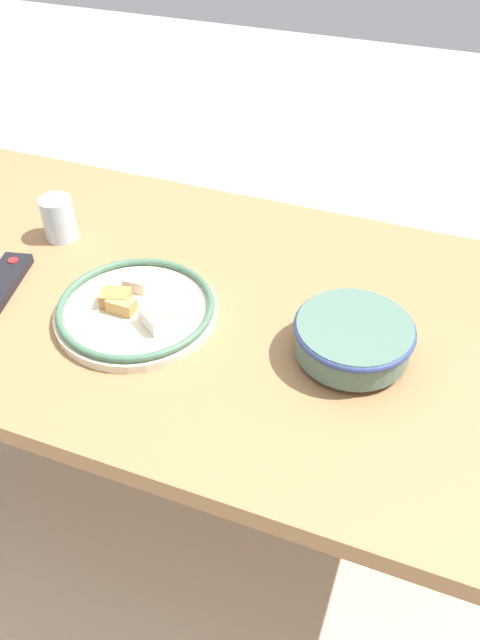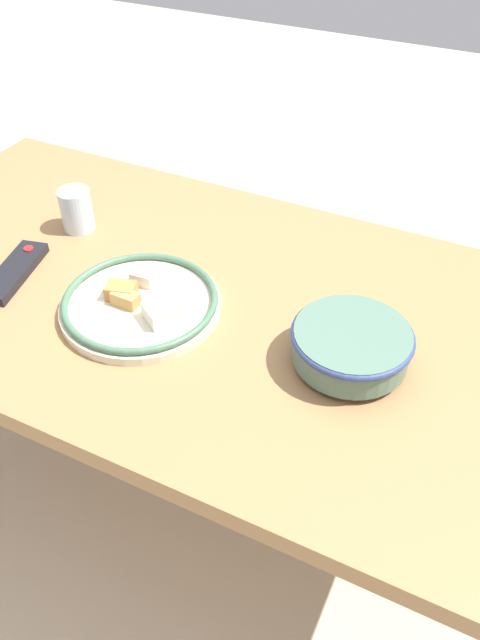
# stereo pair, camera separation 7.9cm
# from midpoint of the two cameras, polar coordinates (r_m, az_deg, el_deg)

# --- Properties ---
(ground_plane) EXTENTS (8.00, 8.00, 0.00)m
(ground_plane) POSITION_cam_midpoint_polar(r_m,az_deg,el_deg) (1.77, -4.86, -15.92)
(ground_plane) COLOR #B7A88E
(dining_table) EXTENTS (1.55, 0.81, 0.71)m
(dining_table) POSITION_cam_midpoint_polar(r_m,az_deg,el_deg) (1.29, -6.43, -0.50)
(dining_table) COLOR olive
(dining_table) RESTS_ON ground_plane
(noodle_bowl) EXTENTS (0.21, 0.21, 0.07)m
(noodle_bowl) POSITION_cam_midpoint_polar(r_m,az_deg,el_deg) (1.09, 8.28, -1.65)
(noodle_bowl) COLOR #4C6B5B
(noodle_bowl) RESTS_ON dining_table
(food_plate) EXTENTS (0.31, 0.31, 0.05)m
(food_plate) POSITION_cam_midpoint_polar(r_m,az_deg,el_deg) (1.20, -11.30, 0.91)
(food_plate) COLOR beige
(food_plate) RESTS_ON dining_table
(tv_remote) EXTENTS (0.10, 0.20, 0.02)m
(tv_remote) POSITION_cam_midpoint_polar(r_m,az_deg,el_deg) (1.35, -22.62, 2.93)
(tv_remote) COLOR black
(tv_remote) RESTS_ON dining_table
(drinking_glass) EXTENTS (0.07, 0.07, 0.10)m
(drinking_glass) POSITION_cam_midpoint_polar(r_m,az_deg,el_deg) (1.44, -17.79, 8.80)
(drinking_glass) COLOR silver
(drinking_glass) RESTS_ON dining_table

